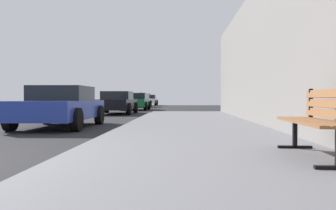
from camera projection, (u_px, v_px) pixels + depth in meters
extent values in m
cube|color=slate|center=(213.00, 168.00, 4.24)|extent=(4.00, 32.00, 0.15)
cube|color=brown|center=(298.00, 122.00, 4.58)|extent=(0.16, 1.84, 0.04)
cube|color=brown|center=(308.00, 122.00, 4.57)|extent=(0.16, 1.84, 0.04)
cube|color=brown|center=(318.00, 122.00, 4.56)|extent=(0.16, 1.84, 0.04)
cube|color=brown|center=(328.00, 122.00, 4.55)|extent=(0.16, 1.84, 0.04)
cube|color=brown|center=(331.00, 114.00, 4.55)|extent=(0.11, 1.84, 0.11)
cube|color=brown|center=(331.00, 104.00, 4.55)|extent=(0.11, 1.84, 0.11)
cube|color=brown|center=(331.00, 93.00, 4.54)|extent=(0.11, 1.84, 0.11)
cube|color=black|center=(295.00, 133.00, 5.37)|extent=(0.06, 0.06, 0.45)
cube|color=black|center=(295.00, 147.00, 5.37)|extent=(0.50, 0.07, 0.04)
cube|color=black|center=(311.00, 103.00, 5.34)|extent=(0.05, 0.05, 0.44)
cube|color=#233899|center=(60.00, 110.00, 10.99)|extent=(1.81, 4.20, 0.55)
cube|color=black|center=(62.00, 93.00, 11.19)|extent=(1.59, 1.89, 0.45)
cylinder|color=black|center=(77.00, 120.00, 9.62)|extent=(0.22, 0.64, 0.64)
cylinder|color=black|center=(10.00, 119.00, 9.69)|extent=(0.22, 0.64, 0.64)
cylinder|color=black|center=(99.00, 115.00, 12.31)|extent=(0.22, 0.64, 0.64)
cylinder|color=black|center=(47.00, 115.00, 12.37)|extent=(0.22, 0.64, 0.64)
cube|color=black|center=(117.00, 104.00, 20.26)|extent=(1.77, 4.50, 0.55)
cube|color=black|center=(117.00, 95.00, 20.47)|extent=(1.56, 2.02, 0.45)
cylinder|color=black|center=(129.00, 109.00, 18.79)|extent=(0.22, 0.64, 0.64)
cylinder|color=black|center=(95.00, 109.00, 18.85)|extent=(0.22, 0.64, 0.64)
cylinder|color=black|center=(136.00, 108.00, 21.67)|extent=(0.22, 0.64, 0.64)
cylinder|color=black|center=(107.00, 108.00, 21.73)|extent=(0.22, 0.64, 0.64)
cube|color=#196638|center=(136.00, 103.00, 26.78)|extent=(1.74, 4.31, 0.55)
cube|color=black|center=(136.00, 96.00, 26.99)|extent=(1.53, 1.94, 0.45)
cylinder|color=black|center=(145.00, 106.00, 25.38)|extent=(0.22, 0.64, 0.64)
cylinder|color=black|center=(121.00, 106.00, 25.44)|extent=(0.22, 0.64, 0.64)
cylinder|color=black|center=(149.00, 105.00, 28.14)|extent=(0.22, 0.64, 0.64)
cylinder|color=black|center=(127.00, 105.00, 28.20)|extent=(0.22, 0.64, 0.64)
cube|color=#B7B7BF|center=(140.00, 102.00, 35.30)|extent=(1.84, 4.53, 0.55)
cube|color=black|center=(140.00, 96.00, 35.52)|extent=(1.62, 2.04, 0.45)
cube|color=yellow|center=(140.00, 93.00, 35.51)|extent=(0.36, 0.14, 0.16)
cylinder|color=black|center=(148.00, 104.00, 33.82)|extent=(0.22, 0.64, 0.64)
cylinder|color=black|center=(128.00, 104.00, 33.89)|extent=(0.22, 0.64, 0.64)
cylinder|color=black|center=(150.00, 104.00, 36.72)|extent=(0.22, 0.64, 0.64)
cylinder|color=black|center=(133.00, 104.00, 36.79)|extent=(0.22, 0.64, 0.64)
cube|color=white|center=(149.00, 101.00, 43.15)|extent=(1.73, 4.47, 0.55)
cube|color=black|center=(149.00, 97.00, 43.36)|extent=(1.53, 2.01, 0.45)
cube|color=yellow|center=(149.00, 94.00, 43.35)|extent=(0.36, 0.14, 0.16)
cylinder|color=black|center=(155.00, 103.00, 41.69)|extent=(0.22, 0.64, 0.64)
cylinder|color=black|center=(141.00, 103.00, 41.75)|extent=(0.22, 0.64, 0.64)
cylinder|color=black|center=(157.00, 103.00, 44.55)|extent=(0.22, 0.64, 0.64)
cylinder|color=black|center=(143.00, 103.00, 44.61)|extent=(0.22, 0.64, 0.64)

